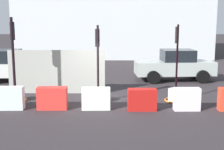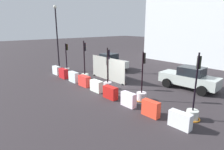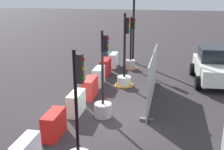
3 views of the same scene
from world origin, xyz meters
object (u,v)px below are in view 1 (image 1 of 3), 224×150
(construction_barrier_2, at_px, (9,98))
(car_silver_hatchback, at_px, (175,66))
(traffic_light_3, at_px, (176,91))
(construction_barrier_3, at_px, (52,98))
(traffic_light_1, at_px, (15,89))
(car_white_van, at_px, (10,66))
(construction_barrier_5, at_px, (142,100))
(construction_barrier_4, at_px, (96,99))
(traffic_light_2, at_px, (98,89))
(construction_barrier_6, at_px, (187,99))

(construction_barrier_2, relative_size, car_silver_hatchback, 0.25)
(traffic_light_3, relative_size, construction_barrier_2, 2.90)
(construction_barrier_2, relative_size, construction_barrier_3, 0.96)
(traffic_light_1, relative_size, traffic_light_3, 1.09)
(car_white_van, bearing_deg, construction_barrier_5, -39.98)
(traffic_light_1, relative_size, construction_barrier_4, 3.20)
(construction_barrier_4, bearing_deg, construction_barrier_2, -179.34)
(traffic_light_2, xyz_separation_m, car_white_van, (-5.16, 4.61, 0.26))
(traffic_light_1, distance_m, traffic_light_2, 3.55)
(car_white_van, bearing_deg, construction_barrier_6, -33.86)
(traffic_light_2, height_order, construction_barrier_3, traffic_light_2)
(construction_barrier_6, bearing_deg, car_white_van, 146.14)
(traffic_light_2, bearing_deg, car_white_van, 138.22)
(construction_barrier_5, relative_size, construction_barrier_6, 1.10)
(construction_barrier_2, height_order, car_white_van, car_white_van)
(construction_barrier_2, height_order, construction_barrier_3, construction_barrier_2)
(construction_barrier_6, bearing_deg, construction_barrier_4, 178.20)
(traffic_light_1, relative_size, construction_barrier_3, 3.05)
(construction_barrier_2, xyz_separation_m, construction_barrier_5, (5.13, -0.08, -0.03))
(traffic_light_3, distance_m, construction_barrier_3, 5.19)
(construction_barrier_6, height_order, car_silver_hatchback, car_silver_hatchback)
(traffic_light_3, bearing_deg, car_silver_hatchback, 79.95)
(traffic_light_3, height_order, construction_barrier_4, traffic_light_3)
(car_white_van, bearing_deg, construction_barrier_3, -58.82)
(construction_barrier_3, distance_m, car_white_van, 6.64)
(traffic_light_1, relative_size, car_silver_hatchback, 0.79)
(car_white_van, relative_size, car_silver_hatchback, 0.87)
(car_white_van, bearing_deg, construction_barrier_4, -47.88)
(construction_barrier_2, xyz_separation_m, construction_barrier_4, (3.36, 0.04, -0.02))
(construction_barrier_3, xyz_separation_m, construction_barrier_4, (1.70, -0.01, -0.01))
(traffic_light_3, relative_size, car_silver_hatchback, 0.72)
(car_silver_hatchback, bearing_deg, construction_barrier_2, -141.69)
(construction_barrier_5, relative_size, car_silver_hatchback, 0.24)
(construction_barrier_6, bearing_deg, traffic_light_2, 161.24)
(construction_barrier_6, relative_size, car_silver_hatchback, 0.22)
(construction_barrier_4, bearing_deg, traffic_light_1, 160.79)
(construction_barrier_4, xyz_separation_m, car_white_van, (-5.13, 5.68, 0.42))
(construction_barrier_2, distance_m, construction_barrier_5, 5.13)
(traffic_light_1, xyz_separation_m, car_silver_hatchback, (7.67, 4.67, 0.32))
(construction_barrier_3, bearing_deg, car_silver_hatchback, 45.15)
(construction_barrier_3, bearing_deg, construction_barrier_5, -2.06)
(traffic_light_3, height_order, car_white_van, traffic_light_3)
(traffic_light_1, height_order, construction_barrier_3, traffic_light_1)
(car_white_van, bearing_deg, traffic_light_1, -70.10)
(traffic_light_1, bearing_deg, construction_barrier_2, -82.72)
(traffic_light_2, distance_m, construction_barrier_2, 3.57)
(construction_barrier_4, height_order, construction_barrier_5, construction_barrier_4)
(construction_barrier_3, relative_size, construction_barrier_6, 1.16)
(construction_barrier_3, relative_size, car_white_van, 0.30)
(traffic_light_1, height_order, traffic_light_2, traffic_light_1)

